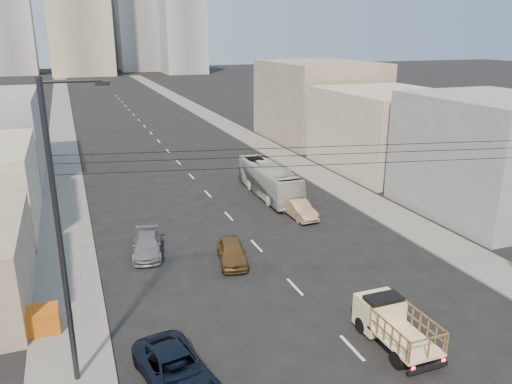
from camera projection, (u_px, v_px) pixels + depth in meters
ground at (378, 375)px, 20.39m from camera, size 420.00×420.00×0.00m
sidewalk_left at (62, 122)px, 78.82m from camera, size 3.50×180.00×0.12m
sidewalk_right at (206, 114)px, 86.74m from camera, size 3.50×180.00×0.12m
lane_dashes at (155, 137)px, 67.64m from camera, size 0.15×104.00×0.01m
flatbed_pickup at (394, 322)px, 22.21m from camera, size 1.95×4.41×1.90m
navy_pickup at (175, 370)px, 19.67m from camera, size 3.02×5.21×1.36m
city_bus at (269, 180)px, 42.78m from camera, size 2.51×10.12×2.81m
sedan_brown at (232, 252)px, 30.29m from camera, size 2.35×4.24×1.37m
sedan_tan at (299, 209)px, 37.82m from camera, size 1.57×4.11×1.34m
sedan_grey at (147, 245)px, 31.38m from camera, size 2.45×4.52×1.24m
streetlamp_left at (62, 232)px, 18.17m from camera, size 2.36×0.25×12.00m
overhead_wires at (373, 154)px, 19.02m from camera, size 23.01×5.02×0.72m
crate_stack at (39, 321)px, 23.01m from camera, size 1.80×1.20×1.14m
bldg_right_near at (490, 156)px, 37.92m from camera, size 10.00×12.00×9.00m
bldg_right_mid at (387, 130)px, 50.72m from camera, size 11.00×14.00×8.00m
bldg_right_far at (318, 101)px, 64.85m from camera, size 12.00×16.00×10.00m
midrise_ne at (139, 15)px, 185.36m from camera, size 16.00×16.00×40.00m
midrise_nw at (8, 23)px, 166.97m from camera, size 15.00×15.00×34.00m
midrise_back at (102, 11)px, 194.08m from camera, size 18.00×18.00×44.00m
midrise_east at (183, 32)px, 173.39m from camera, size 14.00×14.00×28.00m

